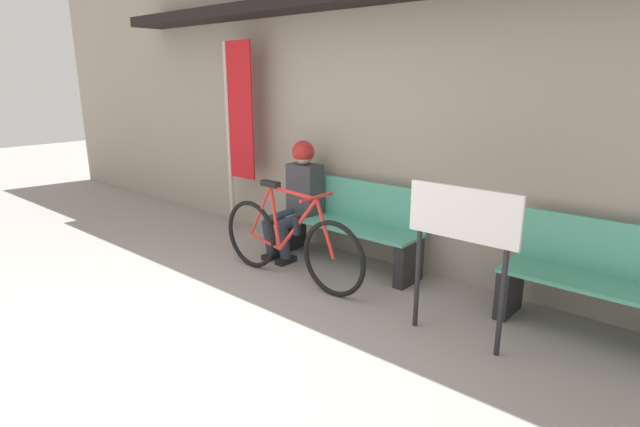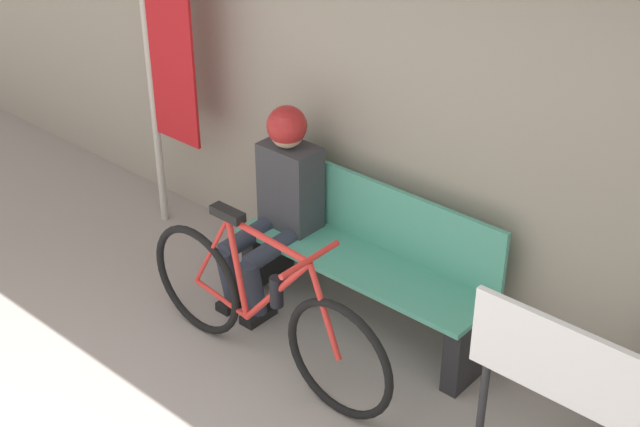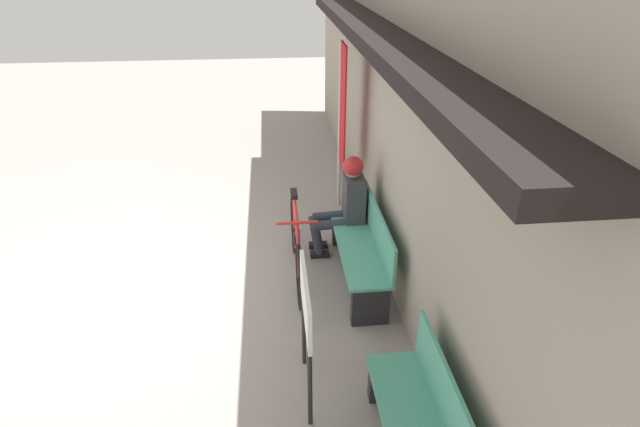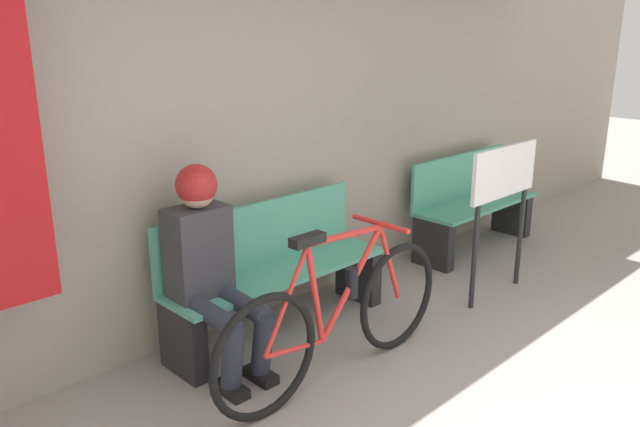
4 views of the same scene
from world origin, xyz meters
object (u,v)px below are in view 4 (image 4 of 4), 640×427
object	(u,v)px
person_seated	(208,257)
signboard	(504,186)
bicycle	(339,317)
park_bench_near	(275,274)
park_bench_far	(472,207)

from	to	relation	value
person_seated	signboard	bearing A→B (deg)	-16.20
bicycle	park_bench_near	bearing A→B (deg)	78.84
park_bench_near	park_bench_far	distance (m)	2.26
bicycle	park_bench_far	size ratio (longest dim) A/B	1.26
bicycle	signboard	size ratio (longest dim) A/B	1.53
person_seated	signboard	size ratio (longest dim) A/B	1.07
bicycle	park_bench_far	distance (m)	2.50
park_bench_near	park_bench_far	bearing A→B (deg)	-0.08
park_bench_near	signboard	xyz separation A→B (m)	(1.50, -0.71, 0.44)
park_bench_near	park_bench_far	xyz separation A→B (m)	(2.26, -0.00, -0.01)
bicycle	park_bench_far	xyz separation A→B (m)	(2.40, 0.69, 0.00)
park_bench_near	bicycle	world-z (taller)	bicycle
park_bench_far	signboard	bearing A→B (deg)	-137.07
bicycle	person_seated	world-z (taller)	person_seated
person_seated	signboard	xyz separation A→B (m)	(2.07, -0.60, 0.15)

